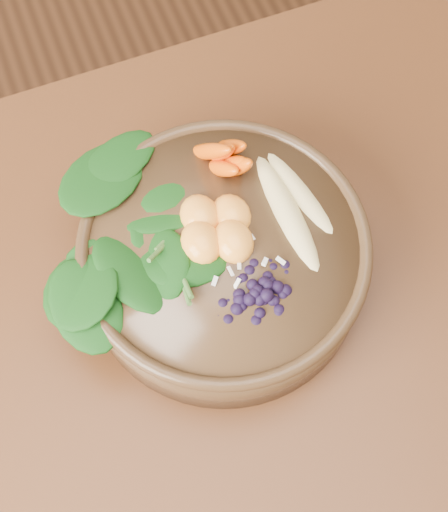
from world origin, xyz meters
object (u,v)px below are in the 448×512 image
(dining_table, at_px, (306,416))
(carrot_cluster, at_px, (229,140))
(stoneware_bowl, at_px, (224,260))
(blueberry_pile, at_px, (260,284))
(kale_heap, at_px, (152,208))
(banana_halves, at_px, (295,196))
(mandarin_cluster, at_px, (216,222))

(dining_table, xyz_separation_m, carrot_cluster, (-0.00, 0.23, 0.21))
(stoneware_bowl, height_order, carrot_cluster, carrot_cluster)
(blueberry_pile, bearing_deg, dining_table, -75.59)
(dining_table, xyz_separation_m, kale_heap, (-0.09, 0.20, 0.19))
(kale_heap, height_order, banana_halves, kale_heap)
(carrot_cluster, relative_size, mandarin_cluster, 0.87)
(kale_heap, xyz_separation_m, banana_halves, (0.13, -0.03, -0.01))
(mandarin_cluster, height_order, blueberry_pile, blueberry_pile)
(kale_heap, distance_m, banana_halves, 0.13)
(kale_heap, bearing_deg, carrot_cluster, 20.21)
(blueberry_pile, bearing_deg, banana_halves, 48.18)
(stoneware_bowl, height_order, mandarin_cluster, mandarin_cluster)
(carrot_cluster, relative_size, blueberry_pile, 0.60)
(carrot_cluster, bearing_deg, blueberry_pile, -109.55)
(mandarin_cluster, bearing_deg, kale_heap, 147.91)
(carrot_cluster, bearing_deg, mandarin_cluster, -129.81)
(stoneware_bowl, relative_size, banana_halves, 1.73)
(mandarin_cluster, bearing_deg, blueberry_pile, -79.57)
(kale_heap, distance_m, blueberry_pile, 0.12)
(kale_heap, distance_m, carrot_cluster, 0.10)
(stoneware_bowl, distance_m, banana_halves, 0.09)
(mandarin_cluster, bearing_deg, carrot_cluster, 59.89)
(stoneware_bowl, xyz_separation_m, banana_halves, (0.08, 0.02, 0.05))
(kale_heap, distance_m, mandarin_cluster, 0.06)
(banana_halves, bearing_deg, mandarin_cluster, 170.25)
(banana_halves, height_order, mandarin_cluster, mandarin_cluster)
(kale_heap, bearing_deg, stoneware_bowl, -43.43)
(dining_table, relative_size, kale_heap, 8.78)
(stoneware_bowl, height_order, kale_heap, kale_heap)
(dining_table, bearing_deg, banana_halves, 76.02)
(mandarin_cluster, bearing_deg, stoneware_bowl, -86.64)
(carrot_cluster, bearing_deg, banana_halves, -66.94)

